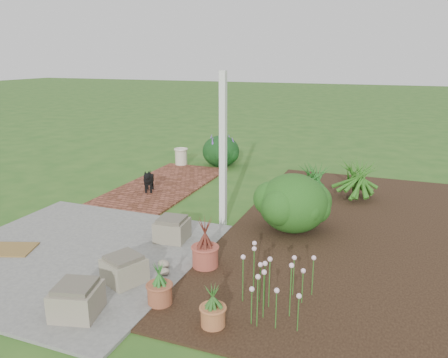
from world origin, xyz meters
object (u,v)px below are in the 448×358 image
(cream_ceramic_urn, at_px, (181,157))
(evergreen_shrub, at_px, (293,201))
(stone_trough_near, at_px, (77,301))
(black_dog, at_px, (149,179))

(cream_ceramic_urn, relative_size, evergreen_shrub, 0.37)
(stone_trough_near, relative_size, evergreen_shrub, 0.42)
(stone_trough_near, xyz_separation_m, evergreen_shrub, (1.61, 3.21, 0.30))
(black_dog, height_order, evergreen_shrub, evergreen_shrub)
(cream_ceramic_urn, height_order, evergreen_shrub, evergreen_shrub)
(stone_trough_near, bearing_deg, black_dog, 110.68)
(stone_trough_near, relative_size, cream_ceramic_urn, 1.15)
(stone_trough_near, xyz_separation_m, black_dog, (-1.55, 4.11, 0.10))
(cream_ceramic_urn, bearing_deg, black_dog, -79.46)
(stone_trough_near, distance_m, evergreen_shrub, 3.61)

